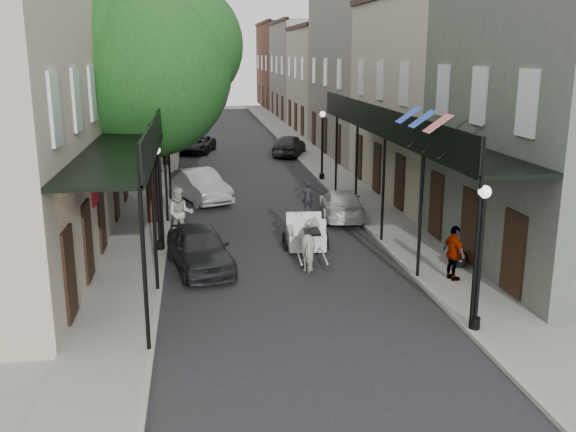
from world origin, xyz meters
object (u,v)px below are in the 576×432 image
object	(u,v)px
pedestrian_sidewalk_left	(153,168)
car_left_near	(200,248)
tree_far	(168,70)
carriage	(305,219)
tree_near	(155,63)
car_left_far	(198,145)
car_left_mid	(200,186)
horse	(312,244)
pedestrian_sidewalk_right	(454,253)
lamppost_right_near	(480,256)
car_right_far	(289,145)
pedestrian_walking	(180,214)
lamppost_right_far	(322,144)
lamppost_left	(158,196)
car_right_near	(341,204)

from	to	relation	value
pedestrian_sidewalk_left	car_left_near	world-z (taller)	pedestrian_sidewalk_left
tree_far	carriage	xyz separation A→B (m)	(5.37, -18.03, -4.83)
tree_near	car_left_far	distance (m)	20.03
car_left_mid	tree_near	bearing A→B (deg)	-134.31
tree_far	horse	world-z (taller)	tree_far
pedestrian_sidewalk_right	car_left_mid	world-z (taller)	pedestrian_sidewalk_right
lamppost_right_near	car_left_near	size ratio (longest dim) A/B	0.87
lamppost_right_near	carriage	size ratio (longest dim) A/B	1.44
lamppost_right_near	car_right_far	distance (m)	29.02
tree_far	pedestrian_walking	xyz separation A→B (m)	(0.84, -16.62, -4.83)
pedestrian_sidewalk_left	pedestrian_sidewalk_right	world-z (taller)	pedestrian_sidewalk_left
lamppost_right_near	lamppost_right_far	distance (m)	20.00
carriage	car_left_mid	size ratio (longest dim) A/B	0.57
horse	lamppost_right_far	bearing A→B (deg)	-98.48
horse	pedestrian_sidewalk_left	xyz separation A→B (m)	(-5.96, 13.66, 0.29)
lamppost_right_near	lamppost_left	xyz separation A→B (m)	(-8.20, 8.00, 0.00)
horse	pedestrian_sidewalk_right	xyz separation A→B (m)	(3.99, -2.23, 0.21)
car_left_mid	pedestrian_walking	bearing A→B (deg)	-118.74
tree_far	car_left_near	world-z (taller)	tree_far
lamppost_left	pedestrian_walking	distance (m)	2.00
car_left_near	lamppost_left	bearing A→B (deg)	113.23
lamppost_right_near	horse	world-z (taller)	lamppost_right_near
lamppost_left	pedestrian_sidewalk_left	xyz separation A→B (m)	(-0.90, 11.41, -0.99)
pedestrian_sidewalk_right	carriage	bearing A→B (deg)	26.56
tree_near	lamppost_left	distance (m)	6.10
tree_near	car_left_near	size ratio (longest dim) A/B	2.27
lamppost_left	tree_near	bearing A→B (deg)	91.34
horse	carriage	size ratio (longest dim) A/B	0.71
carriage	pedestrian_sidewalk_right	world-z (taller)	carriage
lamppost_right_near	pedestrian_sidewalk_left	xyz separation A→B (m)	(-9.10, 19.41, -0.99)
pedestrian_sidewalk_left	car_left_near	distance (m)	13.61
tree_far	car_right_far	distance (m)	9.77
lamppost_right_near	pedestrian_walking	bearing A→B (deg)	128.15
car_left_near	pedestrian_sidewalk_right	bearing A→B (deg)	-29.05
pedestrian_walking	lamppost_left	bearing A→B (deg)	-117.07
lamppost_right_far	car_right_far	xyz separation A→B (m)	(-0.50, 8.99, -1.31)
tree_far	lamppost_right_near	distance (m)	27.74
lamppost_right_near	horse	xyz separation A→B (m)	(-3.14, 5.75, -1.28)
carriage	car_right_near	xyz separation A→B (m)	(2.22, 3.70, -0.38)
carriage	car_left_near	size ratio (longest dim) A/B	0.61
tree_near	lamppost_right_far	world-z (taller)	tree_near
lamppost_right_far	car_left_near	bearing A→B (deg)	-116.01
tree_far	pedestrian_sidewalk_left	world-z (taller)	tree_far
tree_far	pedestrian_sidewalk_left	bearing A→B (deg)	-96.37
lamppost_right_near	carriage	distance (m)	8.74
lamppost_left	horse	world-z (taller)	lamppost_left
carriage	car_left_mid	xyz separation A→B (m)	(-3.72, 7.85, -0.26)
lamppost_left	car_right_near	size ratio (longest dim) A/B	0.87
carriage	pedestrian_sidewalk_left	xyz separation A→B (m)	(-6.13, 11.26, 0.06)
car_left_near	tree_near	bearing A→B (deg)	92.19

